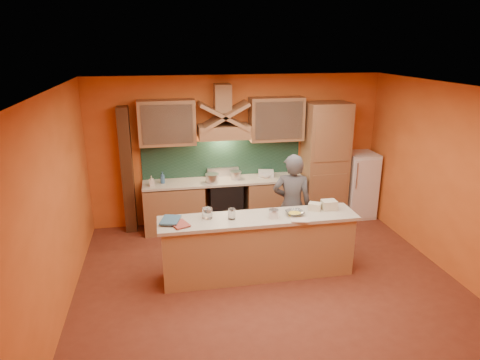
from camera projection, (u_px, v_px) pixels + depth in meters
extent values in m
cube|color=brown|center=(269.00, 284.00, 6.21)|extent=(5.50, 5.00, 0.01)
cube|color=white|center=(274.00, 89.00, 5.35)|extent=(5.50, 5.00, 0.01)
cube|color=orange|center=(238.00, 150.00, 8.12)|extent=(5.50, 0.02, 2.80)
cube|color=orange|center=(351.00, 296.00, 3.45)|extent=(5.50, 0.02, 2.80)
cube|color=orange|center=(56.00, 208.00, 5.29)|extent=(0.02, 5.00, 2.80)
cube|color=orange|center=(452.00, 182.00, 6.28)|extent=(0.02, 5.00, 2.80)
cube|color=#9D6D47|center=(174.00, 208.00, 7.91)|extent=(1.10, 0.60, 0.86)
cube|color=#9D6D47|center=(274.00, 201.00, 8.25)|extent=(1.10, 0.60, 0.86)
cube|color=beige|center=(225.00, 181.00, 7.94)|extent=(3.00, 0.62, 0.04)
cube|color=black|center=(225.00, 203.00, 8.08)|extent=(0.60, 0.58, 0.90)
cube|color=#19372B|center=(222.00, 159.00, 8.10)|extent=(3.00, 0.03, 0.70)
cube|color=#9D6D47|center=(224.00, 131.00, 7.70)|extent=(0.92, 0.50, 0.24)
cube|color=#9D6D47|center=(222.00, 98.00, 7.62)|extent=(0.30, 0.30, 0.50)
cube|color=#9D6D47|center=(167.00, 123.00, 7.54)|extent=(1.00, 0.35, 0.80)
cube|color=#9D6D47|center=(276.00, 119.00, 7.90)|extent=(1.00, 0.35, 0.80)
cube|color=#9D6D47|center=(325.00, 162.00, 8.21)|extent=(0.80, 0.60, 2.30)
cube|color=white|center=(359.00, 185.00, 8.50)|extent=(0.58, 0.60, 1.30)
cube|color=#472816|center=(127.00, 171.00, 7.69)|extent=(0.20, 0.30, 2.30)
cube|color=tan|center=(258.00, 248.00, 6.34)|extent=(2.80, 0.55, 0.88)
cube|color=beige|center=(259.00, 218.00, 6.19)|extent=(2.90, 0.62, 0.05)
imported|color=#4C4C51|center=(292.00, 206.00, 6.85)|extent=(0.73, 0.60, 1.71)
cylinder|color=#BBBCC3|center=(212.00, 179.00, 7.76)|extent=(0.28, 0.28, 0.16)
cylinder|color=silver|center=(236.00, 176.00, 7.95)|extent=(0.22, 0.22, 0.15)
imported|color=silver|center=(152.00, 181.00, 7.55)|extent=(0.09, 0.10, 0.19)
imported|color=#355F94|center=(162.00, 178.00, 7.70)|extent=(0.11, 0.11, 0.21)
imported|color=white|center=(266.00, 176.00, 8.07)|extent=(0.26, 0.26, 0.07)
cube|color=silver|center=(266.00, 173.00, 8.14)|extent=(0.33, 0.28, 0.10)
imported|color=#A7453B|center=(173.00, 226.00, 5.84)|extent=(0.31, 0.35, 0.03)
imported|color=#3B6382|center=(162.00, 220.00, 5.99)|extent=(0.33, 0.39, 0.03)
cylinder|color=white|center=(207.00, 213.00, 6.12)|extent=(0.19, 0.19, 0.15)
cylinder|color=white|center=(232.00, 214.00, 6.09)|extent=(0.11, 0.11, 0.16)
cube|color=white|center=(274.00, 214.00, 6.15)|extent=(0.15, 0.15, 0.10)
imported|color=silver|center=(295.00, 213.00, 6.23)|extent=(0.30, 0.30, 0.06)
cube|color=beige|center=(300.00, 220.00, 6.06)|extent=(0.30, 0.25, 0.02)
cube|color=beige|center=(329.00, 205.00, 6.45)|extent=(0.22, 0.17, 0.14)
cube|color=beige|center=(315.00, 207.00, 6.42)|extent=(0.23, 0.21, 0.11)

